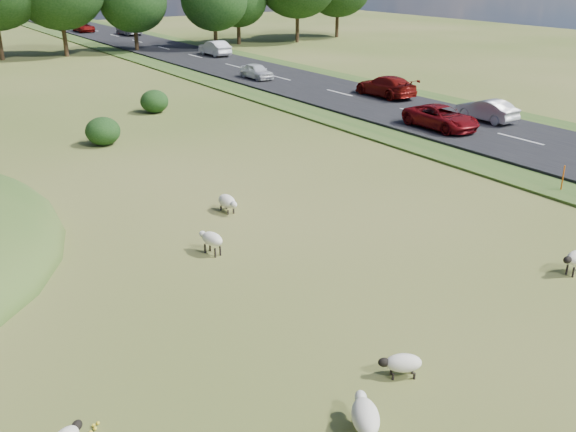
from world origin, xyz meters
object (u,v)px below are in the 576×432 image
object	(u,v)px
sheep_0	(227,202)
car_6	(386,86)
sheep_2	(402,363)
sheep_3	(211,239)
marker_post	(563,179)
car_0	(441,117)
car_3	(129,29)
car_7	(215,48)
car_1	(84,27)
car_2	(257,71)
car_4	(487,110)
sheep_1	(365,416)

from	to	relation	value
sheep_0	car_6	world-z (taller)	car_6
sheep_0	sheep_2	world-z (taller)	sheep_0
sheep_3	car_6	bearing A→B (deg)	-66.91
marker_post	sheep_0	bearing A→B (deg)	155.72
car_0	car_3	xyz separation A→B (m)	(3.80, 59.40, 0.11)
car_0	car_7	distance (m)	35.36
sheep_2	car_1	bearing A→B (deg)	-71.17
marker_post	car_3	world-z (taller)	car_3
sheep_3	car_2	xyz separation A→B (m)	(18.79, 28.06, 0.32)
sheep_3	car_4	distance (m)	23.77
car_2	car_6	distance (m)	12.18
car_2	car_3	distance (m)	39.01
sheep_3	car_3	xyz separation A→B (m)	(22.59, 66.89, 0.47)
car_0	car_1	bearing A→B (deg)	90.00
sheep_1	car_3	size ratio (longest dim) A/B	0.25
sheep_0	sheep_3	size ratio (longest dim) A/B	1.07
car_1	car_2	world-z (taller)	car_1
car_4	sheep_0	bearing A→B (deg)	11.79
sheep_0	car_1	bearing A→B (deg)	167.09
marker_post	car_1	size ratio (longest dim) A/B	0.27
sheep_0	car_1	xyz separation A→B (m)	(16.45, 70.90, 0.43)
marker_post	car_2	bearing A→B (deg)	83.83
marker_post	sheep_1	bearing A→B (deg)	-157.54
marker_post	car_6	size ratio (longest dim) A/B	0.24
car_7	car_4	bearing A→B (deg)	90.00
sheep_3	car_2	distance (m)	33.77
sheep_1	sheep_2	world-z (taller)	sheep_1
car_1	car_2	bearing A→B (deg)	-90.00
car_4	car_2	bearing A→B (deg)	-79.59
car_6	sheep_3	bearing A→B (deg)	36.13
sheep_3	car_4	xyz separation A→B (m)	(22.59, 7.38, 0.35)
car_0	car_1	world-z (taller)	car_0
car_1	car_0	bearing A→B (deg)	-90.00
sheep_3	car_0	world-z (taller)	car_0
car_3	marker_post	bearing A→B (deg)	84.15
car_3	car_6	size ratio (longest dim) A/B	1.04
sheep_3	sheep_2	bearing A→B (deg)	170.45
car_4	car_1	bearing A→B (deg)	-86.74
car_0	car_6	bearing A→B (deg)	67.13
car_2	car_0	bearing A→B (deg)	-90.00
car_2	car_3	xyz separation A→B (m)	(3.80, 38.82, 0.15)
car_4	sheep_2	bearing A→B (deg)	36.14
car_0	car_2	bearing A→B (deg)	90.00
car_6	car_7	xyz separation A→B (m)	(0.00, 26.15, 0.01)
sheep_1	car_7	bearing A→B (deg)	5.62
car_0	car_2	distance (m)	20.58
car_0	car_3	bearing A→B (deg)	86.34
sheep_2	sheep_3	bearing A→B (deg)	-55.24
car_6	car_7	bearing A→B (deg)	-90.00
car_2	sheep_0	bearing A→B (deg)	-123.45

